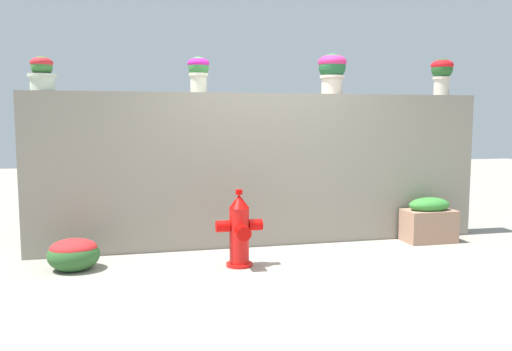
% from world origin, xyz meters
% --- Properties ---
extents(ground_plane, '(24.00, 24.00, 0.00)m').
position_xyz_m(ground_plane, '(0.00, 0.00, 0.00)').
color(ground_plane, gray).
extents(stone_wall, '(5.28, 0.30, 1.75)m').
position_xyz_m(stone_wall, '(0.00, 1.23, 0.88)').
color(stone_wall, gray).
rests_on(stone_wall, ground).
extents(potted_plant_0, '(0.29, 0.29, 0.36)m').
position_xyz_m(potted_plant_0, '(-2.38, 1.22, 1.95)').
color(potted_plant_0, beige).
rests_on(potted_plant_0, stone_wall).
extents(potted_plant_1, '(0.24, 0.24, 0.39)m').
position_xyz_m(potted_plant_1, '(-0.75, 1.20, 1.99)').
color(potted_plant_1, beige).
rests_on(potted_plant_1, stone_wall).
extents(potted_plant_2, '(0.33, 0.33, 0.48)m').
position_xyz_m(potted_plant_2, '(0.82, 1.22, 2.04)').
color(potted_plant_2, beige).
rests_on(potted_plant_2, stone_wall).
extents(potted_plant_3, '(0.27, 0.27, 0.46)m').
position_xyz_m(potted_plant_3, '(2.29, 1.24, 2.04)').
color(potted_plant_3, beige).
rests_on(potted_plant_3, stone_wall).
extents(fire_hydrant, '(0.47, 0.38, 0.77)m').
position_xyz_m(fire_hydrant, '(-0.47, 0.34, 0.35)').
color(fire_hydrant, red).
rests_on(fire_hydrant, ground).
extents(flower_bush_left, '(0.50, 0.45, 0.32)m').
position_xyz_m(flower_bush_left, '(-2.07, 0.60, 0.17)').
color(flower_bush_left, '#2D5D2B').
rests_on(flower_bush_left, ground).
extents(planter_box, '(0.60, 0.35, 0.53)m').
position_xyz_m(planter_box, '(1.94, 0.86, 0.26)').
color(planter_box, '#A1775F').
rests_on(planter_box, ground).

